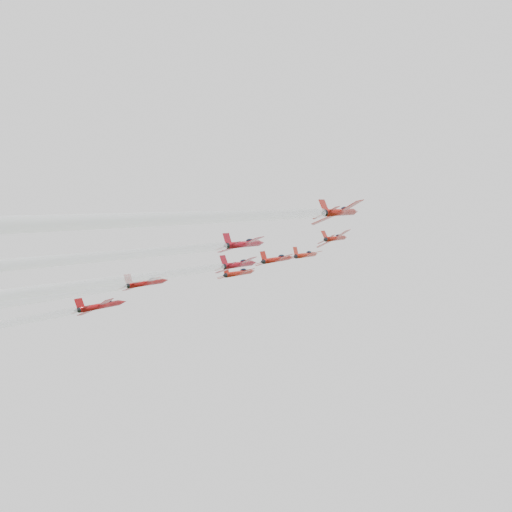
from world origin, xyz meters
The scene contains 7 objects.
jet_lead centered at (-1.51, 26.17, 180.36)m, with size 9.93×12.62×8.36m.
jet_row2_left centered at (-13.01, 14.15, 172.91)m, with size 10.08×12.81×8.48m.
jet_row2_center centered at (-2.65, 14.43, 173.08)m, with size 9.95×12.64×8.37m.
jet_row2_right centered at (11.91, 14.94, 173.38)m, with size 8.66×11.00×7.28m.
jet_center centered at (-3.36, -39.82, 139.38)m, with size 9.87×91.82×57.59m.
jet_rear_right centered at (11.42, -52.88, 131.28)m, with size 8.45×78.56×49.27m.
jet_rear_farright centered at (26.06, -51.37, 132.22)m, with size 9.16×85.18×53.42m.
Camera 1 is at (53.74, -77.33, 101.95)m, focal length 40.00 mm.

